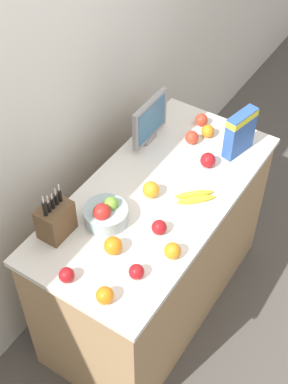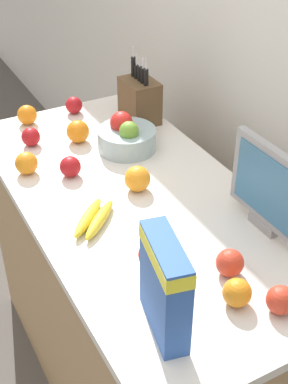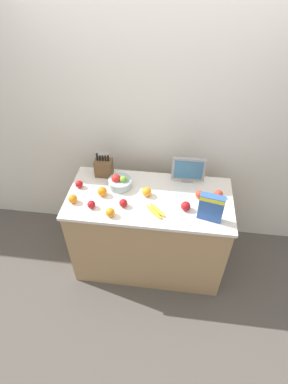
{
  "view_description": "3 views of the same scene",
  "coord_description": "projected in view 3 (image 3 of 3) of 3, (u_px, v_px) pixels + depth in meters",
  "views": [
    {
      "loc": [
        -1.56,
        -0.94,
        2.82
      ],
      "look_at": [
        -0.06,
        0.04,
        0.98
      ],
      "focal_mm": 50.0,
      "sensor_mm": 36.0,
      "label": 1
    },
    {
      "loc": [
        1.22,
        -0.63,
        1.89
      ],
      "look_at": [
        0.06,
        -0.0,
        0.98
      ],
      "focal_mm": 50.0,
      "sensor_mm": 36.0,
      "label": 2
    },
    {
      "loc": [
        0.19,
        -1.87,
        2.71
      ],
      "look_at": [
        -0.05,
        -0.0,
        0.99
      ],
      "focal_mm": 28.0,
      "sensor_mm": 36.0,
      "label": 3
    }
  ],
  "objects": [
    {
      "name": "apple_rear",
      "position": [
        91.0,
        205.0,
        2.47
      ],
      "size": [
        0.07,
        0.07,
        0.07
      ],
      "primitive_type": "sphere",
      "color": "#A31419",
      "rests_on": "counter"
    },
    {
      "name": "small_monitor",
      "position": [
        189.0,
        170.0,
        2.64
      ],
      "size": [
        0.29,
        0.03,
        0.26
      ],
      "color": "gray",
      "rests_on": "counter"
    },
    {
      "name": "orange_near_bowl",
      "position": [
        147.0,
        192.0,
        2.58
      ],
      "size": [
        0.08,
        0.08,
        0.08
      ],
      "primitive_type": "sphere",
      "color": "orange",
      "rests_on": "counter"
    },
    {
      "name": "orange_back_center",
      "position": [
        73.0,
        199.0,
        2.51
      ],
      "size": [
        0.08,
        0.08,
        0.08
      ],
      "primitive_type": "sphere",
      "color": "orange",
      "rests_on": "counter"
    },
    {
      "name": "apple_rightmost",
      "position": [
        200.0,
        194.0,
        2.56
      ],
      "size": [
        0.07,
        0.07,
        0.07
      ],
      "primitive_type": "sphere",
      "color": "red",
      "rests_on": "counter"
    },
    {
      "name": "fruit_bowl",
      "position": [
        120.0,
        182.0,
        2.66
      ],
      "size": [
        0.21,
        0.21,
        0.13
      ],
      "color": "#99B2B7",
      "rests_on": "counter"
    },
    {
      "name": "cereal_box",
      "position": [
        211.0,
        207.0,
        2.31
      ],
      "size": [
        0.2,
        0.1,
        0.24
      ],
      "rotation": [
        0.0,
        0.0,
        -0.21
      ],
      "color": "#2D56A8",
      "rests_on": "counter"
    },
    {
      "name": "apple_leftmost",
      "position": [
        79.0,
        184.0,
        2.66
      ],
      "size": [
        0.07,
        0.07,
        0.07
      ],
      "primitive_type": "sphere",
      "color": "#A31419",
      "rests_on": "counter"
    },
    {
      "name": "orange_mid_left",
      "position": [
        102.0,
        192.0,
        2.58
      ],
      "size": [
        0.08,
        0.08,
        0.08
      ],
      "primitive_type": "sphere",
      "color": "orange",
      "rests_on": "counter"
    },
    {
      "name": "apple_middle",
      "position": [
        186.0,
        206.0,
        2.45
      ],
      "size": [
        0.08,
        0.08,
        0.08
      ],
      "primitive_type": "sphere",
      "color": "#A31419",
      "rests_on": "counter"
    },
    {
      "name": "counter",
      "position": [
        149.0,
        232.0,
        2.9
      ],
      "size": [
        1.43,
        0.69,
        0.94
      ],
      "color": "tan",
      "rests_on": "ground_plane"
    },
    {
      "name": "apple_by_knife_block",
      "position": [
        219.0,
        194.0,
        2.56
      ],
      "size": [
        0.07,
        0.07,
        0.07
      ],
      "primitive_type": "sphere",
      "color": "red",
      "rests_on": "counter"
    },
    {
      "name": "orange_mid_right",
      "position": [
        110.0,
        212.0,
        2.4
      ],
      "size": [
        0.08,
        0.08,
        0.08
      ],
      "primitive_type": "sphere",
      "color": "orange",
      "rests_on": "counter"
    },
    {
      "name": "apple_front",
      "position": [
        123.0,
        203.0,
        2.48
      ],
      "size": [
        0.07,
        0.07,
        0.07
      ],
      "primitive_type": "sphere",
      "color": "#A31419",
      "rests_on": "counter"
    },
    {
      "name": "banana_bunch",
      "position": [
        155.0,
        211.0,
        2.44
      ],
      "size": [
        0.19,
        0.19,
        0.03
      ],
      "rotation": [
        0.0,
        0.0,
        5.5
      ],
      "color": "yellow",
      "rests_on": "counter"
    },
    {
      "name": "ground_plane",
      "position": [
        148.0,
        260.0,
        3.22
      ],
      "size": [
        14.0,
        14.0,
        0.0
      ],
      "primitive_type": "plane",
      "color": "#514C47"
    },
    {
      "name": "wall_back",
      "position": [
        157.0,
        127.0,
        2.75
      ],
      "size": [
        9.0,
        0.06,
        2.6
      ],
      "color": "silver",
      "rests_on": "ground_plane"
    },
    {
      "name": "knife_block",
      "position": [
        104.0,
        167.0,
        2.76
      ],
      "size": [
        0.16,
        0.11,
        0.28
      ],
      "color": "brown",
      "rests_on": "counter"
    },
    {
      "name": "orange_front_left",
      "position": [
        211.0,
        199.0,
        2.52
      ],
      "size": [
        0.07,
        0.07,
        0.07
      ],
      "primitive_type": "sphere",
      "color": "orange",
      "rests_on": "counter"
    }
  ]
}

